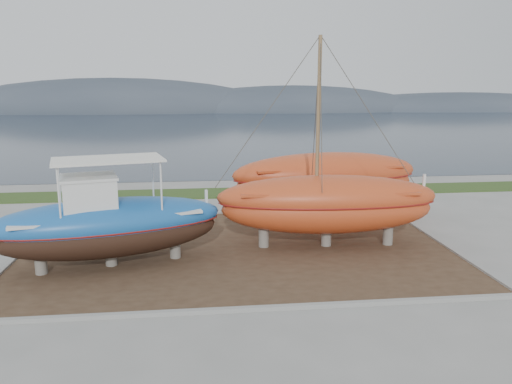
{
  "coord_description": "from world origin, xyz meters",
  "views": [
    {
      "loc": [
        -1.5,
        -16.59,
        6.97
      ],
      "look_at": [
        0.81,
        4.0,
        2.53
      ],
      "focal_mm": 35.0,
      "sensor_mm": 36.0,
      "label": 1
    }
  ],
  "objects_px": {
    "white_dinghy": "(92,227)",
    "orange_sailboat": "(329,145)",
    "blue_caique": "(108,213)",
    "orange_bare_hull": "(326,185)"
  },
  "relations": [
    {
      "from": "white_dinghy",
      "to": "orange_sailboat",
      "type": "height_order",
      "value": "orange_sailboat"
    },
    {
      "from": "blue_caique",
      "to": "orange_bare_hull",
      "type": "distance_m",
      "value": 12.07
    },
    {
      "from": "white_dinghy",
      "to": "orange_sailboat",
      "type": "bearing_deg",
      "value": 10.41
    },
    {
      "from": "white_dinghy",
      "to": "orange_sailboat",
      "type": "xyz_separation_m",
      "value": [
        10.42,
        -2.1,
        3.87
      ]
    },
    {
      "from": "blue_caique",
      "to": "white_dinghy",
      "type": "bearing_deg",
      "value": 97.65
    },
    {
      "from": "blue_caique",
      "to": "white_dinghy",
      "type": "relative_size",
      "value": 2.27
    },
    {
      "from": "blue_caique",
      "to": "white_dinghy",
      "type": "distance_m",
      "value": 4.15
    },
    {
      "from": "orange_sailboat",
      "to": "white_dinghy",
      "type": "bearing_deg",
      "value": 171.57
    },
    {
      "from": "white_dinghy",
      "to": "orange_bare_hull",
      "type": "bearing_deg",
      "value": 35.76
    },
    {
      "from": "blue_caique",
      "to": "orange_bare_hull",
      "type": "bearing_deg",
      "value": 18.09
    }
  ]
}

